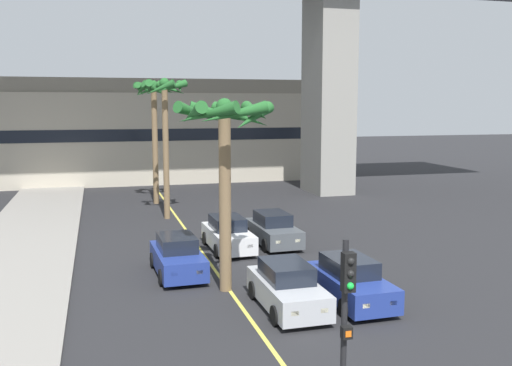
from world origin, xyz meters
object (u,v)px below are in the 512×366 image
(car_queue_front, at_px, (178,257))
(traffic_light_median_near, at_px, (346,316))
(car_queue_second, at_px, (287,288))
(car_queue_fifth, at_px, (228,235))
(palm_tree_mid_median, at_px, (225,136))
(car_queue_fourth, at_px, (273,230))
(palm_tree_far_median, at_px, (154,103))
(palm_tree_near_median, at_px, (165,107))
(car_queue_third, at_px, (350,282))

(car_queue_front, xyz_separation_m, traffic_light_median_near, (1.56, -12.62, 1.99))
(car_queue_second, relative_size, car_queue_fifth, 0.99)
(car_queue_second, relative_size, palm_tree_mid_median, 0.59)
(car_queue_fourth, bearing_deg, car_queue_front, -144.04)
(traffic_light_median_near, relative_size, palm_tree_far_median, 0.50)
(car_queue_fourth, xyz_separation_m, palm_tree_near_median, (-4.20, 7.81, 5.86))
(car_queue_front, xyz_separation_m, car_queue_second, (2.97, -4.91, 0.00))
(car_queue_second, height_order, car_queue_third, same)
(car_queue_second, relative_size, traffic_light_median_near, 0.98)
(car_queue_front, xyz_separation_m, palm_tree_mid_median, (1.44, -2.45, 4.91))
(car_queue_front, height_order, palm_tree_mid_median, palm_tree_mid_median)
(car_queue_third, relative_size, palm_tree_far_median, 0.50)
(palm_tree_near_median, xyz_separation_m, palm_tree_far_median, (-0.11, 5.51, 0.24))
(car_queue_front, distance_m, palm_tree_mid_median, 5.68)
(car_queue_fifth, height_order, traffic_light_median_near, traffic_light_median_near)
(car_queue_fourth, relative_size, palm_tree_mid_median, 0.59)
(car_queue_fifth, relative_size, palm_tree_near_median, 0.50)
(palm_tree_far_median, bearing_deg, palm_tree_near_median, -88.86)
(palm_tree_near_median, bearing_deg, car_queue_fourth, -61.75)
(car_queue_front, height_order, traffic_light_median_near, traffic_light_median_near)
(palm_tree_near_median, bearing_deg, car_queue_second, -83.02)
(car_queue_front, height_order, car_queue_third, same)
(car_queue_front, distance_m, car_queue_third, 7.16)
(car_queue_front, height_order, palm_tree_far_median, palm_tree_far_median)
(car_queue_second, height_order, palm_tree_near_median, palm_tree_near_median)
(car_queue_third, bearing_deg, palm_tree_near_median, 104.68)
(car_queue_third, relative_size, car_queue_fourth, 1.00)
(car_queue_fourth, xyz_separation_m, palm_tree_far_median, (-4.31, 13.32, 6.09))
(traffic_light_median_near, xyz_separation_m, palm_tree_near_median, (-0.61, 24.17, 3.86))
(palm_tree_near_median, height_order, palm_tree_far_median, palm_tree_far_median)
(car_queue_second, xyz_separation_m, palm_tree_mid_median, (-1.52, 2.45, 4.91))
(traffic_light_median_near, height_order, palm_tree_far_median, palm_tree_far_median)
(palm_tree_far_median, bearing_deg, car_queue_fifth, -81.87)
(traffic_light_median_near, bearing_deg, car_queue_front, 97.05)
(car_queue_fourth, xyz_separation_m, car_queue_fifth, (-2.34, -0.42, 0.00))
(car_queue_third, height_order, car_queue_fifth, same)
(car_queue_fifth, xyz_separation_m, palm_tree_far_median, (-1.96, 13.74, 6.09))
(car_queue_fifth, bearing_deg, palm_tree_near_median, 102.69)
(car_queue_third, height_order, palm_tree_mid_median, palm_tree_mid_median)
(palm_tree_near_median, distance_m, palm_tree_mid_median, 14.04)
(palm_tree_near_median, bearing_deg, car_queue_third, -75.32)
(car_queue_third, height_order, palm_tree_far_median, palm_tree_far_median)
(car_queue_fourth, distance_m, palm_tree_near_median, 10.63)
(car_queue_third, bearing_deg, car_queue_fifth, 106.65)
(car_queue_front, height_order, car_queue_second, same)
(palm_tree_far_median, bearing_deg, car_queue_fourth, -72.08)
(car_queue_third, xyz_separation_m, palm_tree_mid_median, (-3.81, 2.41, 4.91))
(palm_tree_mid_median, bearing_deg, palm_tree_near_median, 92.01)
(car_queue_second, distance_m, palm_tree_far_median, 22.89)
(car_queue_second, relative_size, car_queue_fourth, 0.99)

